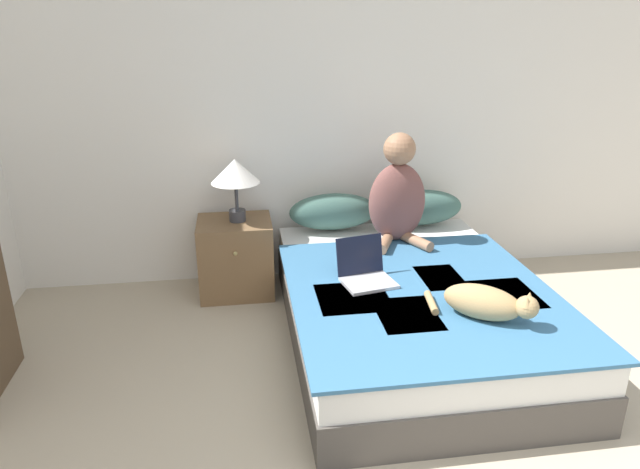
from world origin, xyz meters
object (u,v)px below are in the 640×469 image
at_px(bed, 410,309).
at_px(nightstand, 236,257).
at_px(pillow_near, 333,212).
at_px(pillow_far, 420,208).
at_px(cat_tabby, 486,303).
at_px(table_lamp, 235,174).
at_px(person_sitting, 398,195).
at_px(laptop_open, 365,273).

xyz_separation_m(bed, nightstand, (-1.03, 0.81, 0.06)).
distance_m(pillow_near, pillow_far, 0.65).
bearing_deg(cat_tabby, table_lamp, 169.62).
xyz_separation_m(bed, pillow_far, (0.32, 0.89, 0.34)).
bearing_deg(nightstand, person_sitting, -10.41).
bearing_deg(laptop_open, pillow_near, 80.84).
distance_m(bed, nightstand, 1.32).
relative_size(bed, laptop_open, 6.10).
distance_m(person_sitting, cat_tabby, 1.18).
xyz_separation_m(laptop_open, table_lamp, (-0.72, 0.82, 0.41)).
xyz_separation_m(nightstand, table_lamp, (0.03, 0.00, 0.60)).
relative_size(pillow_near, table_lamp, 1.47).
bearing_deg(laptop_open, table_lamp, 119.71).
distance_m(bed, pillow_near, 1.01).
bearing_deg(nightstand, laptop_open, -47.70).
bearing_deg(bed, pillow_near, 109.88).
relative_size(nightstand, table_lamp, 1.24).
relative_size(pillow_near, person_sitting, 0.86).
xyz_separation_m(bed, person_sitting, (0.07, 0.61, 0.53)).
xyz_separation_m(pillow_far, table_lamp, (-1.33, -0.08, 0.33)).
distance_m(bed, laptop_open, 0.39).
relative_size(bed, pillow_far, 3.24).
relative_size(bed, cat_tabby, 4.39).
bearing_deg(table_lamp, person_sitting, -10.75).
bearing_deg(cat_tabby, laptop_open, 171.07).
bearing_deg(person_sitting, nightstand, 169.59).
bearing_deg(pillow_far, nightstand, -176.70).
relative_size(pillow_far, person_sitting, 0.86).
height_order(cat_tabby, nightstand, cat_tabby).
relative_size(person_sitting, cat_tabby, 1.58).
relative_size(cat_tabby, nightstand, 0.87).
height_order(bed, person_sitting, person_sitting).
height_order(pillow_far, table_lamp, table_lamp).
bearing_deg(table_lamp, bed, -39.03).
height_order(pillow_far, nightstand, pillow_far).
bearing_deg(bed, nightstand, 141.75).
distance_m(person_sitting, table_lamp, 1.10).
height_order(pillow_near, pillow_far, same).
bearing_deg(pillow_far, person_sitting, -132.35).
distance_m(pillow_near, cat_tabby, 1.53).
bearing_deg(table_lamp, pillow_near, 6.39).
bearing_deg(person_sitting, table_lamp, 169.25).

